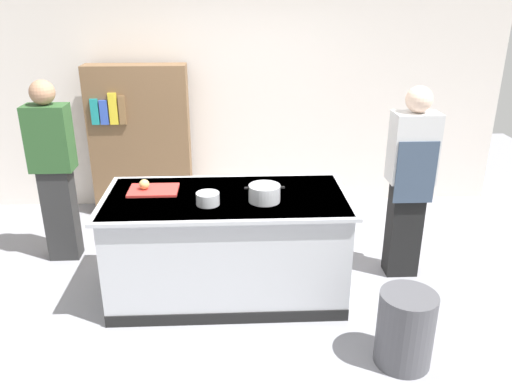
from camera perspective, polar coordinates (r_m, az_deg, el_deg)
ground_plane at (r=4.49m, az=-3.13°, el=-11.15°), size 10.00×10.00×0.00m
back_wall at (r=5.95m, az=-3.36°, el=12.66°), size 6.40×0.12×3.00m
counter_island at (r=4.25m, az=-3.25°, el=-5.88°), size 1.98×0.98×0.90m
cutting_board at (r=4.24m, az=-11.44°, el=0.20°), size 0.40×0.28×0.02m
onion at (r=4.23m, az=-12.45°, el=0.85°), size 0.08×0.08×0.08m
stock_pot at (r=3.94m, az=0.96°, el=-0.14°), size 0.31×0.25×0.13m
mixing_bowl at (r=3.91m, az=-5.44°, el=-0.75°), size 0.18×0.18×0.10m
trash_bin at (r=3.75m, az=16.42°, el=-14.53°), size 0.39×0.39×0.55m
person_chef at (r=4.57m, az=16.89°, el=1.34°), size 0.38×0.25×1.72m
person_guest at (r=5.02m, az=-21.76°, el=2.48°), size 0.38×0.24×1.72m
bookshelf at (r=5.88m, az=-12.85°, el=5.58°), size 1.10×0.31×1.70m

